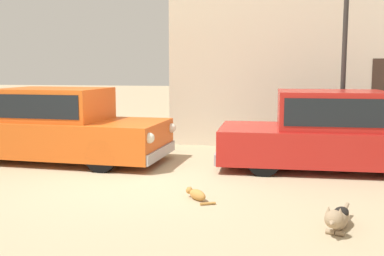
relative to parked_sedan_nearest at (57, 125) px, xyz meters
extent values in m
plane|color=tan|center=(2.05, -1.48, -0.73)|extent=(80.00, 80.00, 0.00)
cube|color=#D15619|center=(0.01, 0.00, -0.23)|extent=(4.53, 2.10, 0.69)
cube|color=#D15619|center=(-0.03, 0.00, 0.43)|extent=(2.14, 1.68, 0.64)
cube|color=black|center=(-0.03, 0.00, 0.44)|extent=(1.98, 1.69, 0.45)
cube|color=#999BA0|center=(2.19, -0.16, -0.47)|extent=(0.25, 1.75, 0.20)
sphere|color=silver|center=(2.28, 0.54, -0.08)|extent=(0.20, 0.20, 0.20)
sphere|color=silver|center=(2.17, -0.87, -0.08)|extent=(0.20, 0.20, 0.20)
cylinder|color=black|center=(1.39, 0.69, -0.42)|extent=(0.63, 0.25, 0.62)
cylinder|color=black|center=(1.27, -0.89, -0.42)|extent=(0.63, 0.25, 0.62)
cylinder|color=black|center=(-1.25, 0.89, -0.42)|extent=(0.63, 0.25, 0.62)
cube|color=#AD1E19|center=(5.45, 0.07, -0.27)|extent=(4.18, 1.79, 0.63)
cube|color=#AD1E19|center=(5.41, 0.07, 0.39)|extent=(1.93, 1.54, 0.69)
cube|color=black|center=(5.41, 0.07, 0.40)|extent=(1.77, 1.56, 0.49)
cube|color=#999BA0|center=(3.38, 0.08, -0.47)|extent=(0.12, 1.75, 0.20)
cube|color=red|center=(3.39, 0.85, -0.11)|extent=(0.04, 0.18, 0.18)
cube|color=red|center=(3.38, -0.69, -0.11)|extent=(0.04, 0.18, 0.18)
cylinder|color=black|center=(4.20, 0.87, -0.43)|extent=(0.61, 0.20, 0.61)
cylinder|color=black|center=(4.20, -0.72, -0.43)|extent=(0.61, 0.20, 0.61)
cylinder|color=#997F60|center=(5.08, -3.54, -0.70)|extent=(0.11, 0.09, 0.06)
cylinder|color=#997F60|center=(4.98, -3.50, -0.70)|extent=(0.11, 0.09, 0.06)
ellipsoid|color=#997F60|center=(5.12, -3.26, -0.62)|extent=(0.37, 0.64, 0.22)
ellipsoid|color=black|center=(5.13, -3.22, -0.56)|extent=(0.27, 0.37, 0.12)
sphere|color=#997F60|center=(5.00, -3.62, -0.51)|extent=(0.21, 0.21, 0.21)
cone|color=#997F60|center=(4.96, -3.72, -0.53)|extent=(0.15, 0.15, 0.12)
cone|color=#997F60|center=(5.06, -3.64, -0.42)|extent=(0.09, 0.09, 0.09)
cone|color=#997F60|center=(4.94, -3.60, -0.42)|extent=(0.09, 0.09, 0.09)
cylinder|color=#997F60|center=(5.24, -2.90, -0.58)|extent=(0.12, 0.22, 0.08)
ellipsoid|color=#B77F3D|center=(3.27, -2.39, -0.65)|extent=(0.34, 0.34, 0.16)
sphere|color=#B77F3D|center=(3.13, -2.25, -0.63)|extent=(0.10, 0.10, 0.10)
cone|color=#B77F3D|center=(3.11, -2.27, -0.59)|extent=(0.05, 0.05, 0.04)
cone|color=#B77F3D|center=(3.15, -2.23, -0.59)|extent=(0.05, 0.05, 0.04)
cylinder|color=#B77F3D|center=(3.45, -2.60, -0.71)|extent=(0.22, 0.12, 0.04)
cylinder|color=#2D2B28|center=(5.77, 1.11, 1.08)|extent=(0.10, 0.10, 3.62)
camera|label=1|loc=(4.23, -8.76, 1.17)|focal=43.13mm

